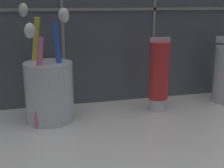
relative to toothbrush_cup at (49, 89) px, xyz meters
The scene contains 3 objects.
sink_counter 21.53cm from the toothbrush_cup, 22.95° to the right, with size 69.38×31.33×2.00cm, color silver.
toothbrush_cup is the anchor object (origin of this frame).
toothpaste_tube 18.56cm from the toothbrush_cup, ahead, with size 3.59×3.41×13.00cm.
Camera 1 is at (-21.62, -41.03, 20.95)cm, focal length 50.00 mm.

